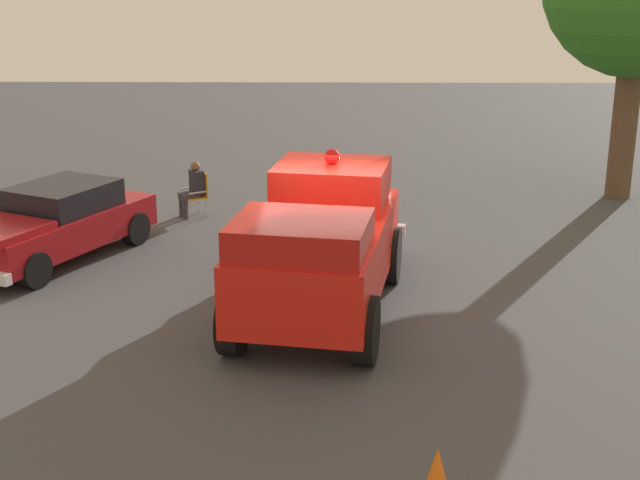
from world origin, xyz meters
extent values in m
plane|color=#424244|center=(0.00, 0.00, 0.00)|extent=(60.00, 60.00, 0.00)
cylinder|color=black|center=(-0.98, 1.80, 0.52)|extent=(0.49, 1.08, 1.04)
cylinder|color=black|center=(0.99, 1.47, 0.52)|extent=(0.49, 1.08, 1.04)
cylinder|color=black|center=(-1.56, -1.65, 0.52)|extent=(0.49, 1.08, 1.04)
cylinder|color=black|center=(0.41, -1.98, 0.52)|extent=(0.49, 1.08, 1.04)
cube|color=red|center=(-0.29, -0.09, 1.05)|extent=(2.88, 5.18, 1.10)
cube|color=red|center=(0.19, 2.72, 0.92)|extent=(1.88, 1.18, 0.84)
cube|color=red|center=(-0.10, 1.05, 1.95)|extent=(2.16, 1.99, 0.76)
cube|color=#B21914|center=(-0.54, -1.62, 1.80)|extent=(2.21, 2.00, 0.60)
cube|color=silver|center=(0.26, 3.17, 0.92)|extent=(1.44, 0.36, 0.64)
cube|color=silver|center=(0.28, 3.27, 0.50)|extent=(2.24, 0.57, 0.24)
sphere|color=white|center=(-0.51, 3.30, 1.00)|extent=(0.30, 0.30, 0.26)
sphere|color=white|center=(1.03, 3.04, 1.00)|extent=(0.30, 0.30, 0.26)
sphere|color=red|center=(-0.10, 1.05, 2.45)|extent=(0.32, 0.32, 0.28)
cylinder|color=black|center=(-5.48, 1.08, 0.34)|extent=(0.53, 0.73, 0.68)
cylinder|color=black|center=(-4.21, 3.68, 0.34)|extent=(0.53, 0.73, 0.68)
cylinder|color=black|center=(-5.68, 4.40, 0.34)|extent=(0.53, 0.73, 0.68)
cube|color=maroon|center=(-5.58, 2.74, 0.62)|extent=(3.46, 4.56, 0.64)
cube|color=black|center=(-5.45, 3.01, 1.18)|extent=(2.23, 2.39, 0.56)
cylinder|color=#B7BABF|center=(-3.37, 5.53, 0.22)|extent=(0.04, 0.04, 0.44)
cylinder|color=#B7BABF|center=(-3.61, 5.90, 0.22)|extent=(0.04, 0.04, 0.44)
cylinder|color=#B7BABF|center=(-3.00, 5.77, 0.22)|extent=(0.04, 0.04, 0.44)
cylinder|color=#B7BABF|center=(-3.24, 6.14, 0.22)|extent=(0.04, 0.04, 0.44)
cube|color=orange|center=(-3.30, 5.83, 0.46)|extent=(0.66, 0.66, 0.04)
cube|color=orange|center=(-3.10, 5.96, 0.74)|extent=(0.29, 0.43, 0.56)
cube|color=#B7BABF|center=(-3.17, 5.63, 0.62)|extent=(0.39, 0.27, 0.03)
cube|color=#B7BABF|center=(-3.43, 6.04, 0.62)|extent=(0.39, 0.27, 0.03)
cylinder|color=#383842|center=(-3.48, 5.60, 0.23)|extent=(0.18, 0.18, 0.45)
cylinder|color=#383842|center=(-3.59, 5.77, 0.23)|extent=(0.18, 0.18, 0.45)
cube|color=#383842|center=(-3.34, 5.69, 0.51)|extent=(0.45, 0.36, 0.13)
cube|color=#383842|center=(-3.45, 5.86, 0.51)|extent=(0.45, 0.36, 0.13)
cube|color=#26262D|center=(-3.23, 5.88, 0.81)|extent=(0.40, 0.46, 0.54)
sphere|color=brown|center=(-3.25, 5.87, 1.18)|extent=(0.30, 0.30, 0.22)
cylinder|color=brown|center=(7.11, 7.75, 1.83)|extent=(0.62, 0.62, 3.66)
cone|color=orange|center=(1.07, -5.39, 0.33)|extent=(0.32, 0.32, 0.60)
camera|label=1|loc=(-0.09, -13.70, 5.62)|focal=48.95mm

